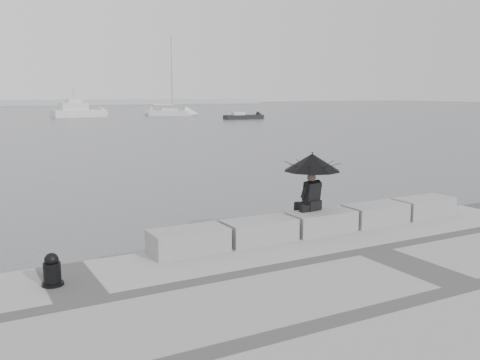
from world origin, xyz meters
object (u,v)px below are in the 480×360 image
motor_cruiser (79,111)px  mooring_bollard (52,272)px  small_motorboat (244,117)px  seated_person (312,167)px  sailboat_right (170,112)px

motor_cruiser → mooring_bollard: bearing=-107.8°
mooring_bollard → small_motorboat: mooring_bollard is taller
mooring_bollard → seated_person: bearing=8.5°
sailboat_right → motor_cruiser: 14.13m
mooring_bollard → small_motorboat: (35.82, 57.56, -0.42)m
seated_person → motor_cruiser: size_ratio=0.17×
seated_person → motor_cruiser: bearing=73.5°
mooring_bollard → motor_cruiser: size_ratio=0.07×
seated_person → mooring_bollard: bearing=-179.8°
sailboat_right → small_motorboat: bearing=-38.0°
seated_person → motor_cruiser: (10.58, 74.19, -1.14)m
sailboat_right → small_motorboat: (5.22, -15.15, -0.22)m
sailboat_right → small_motorboat: 16.03m
motor_cruiser → seated_person: bearing=-103.4°
seated_person → small_motorboat: (29.72, 56.64, -1.71)m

